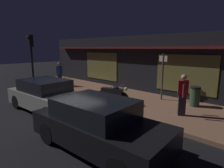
% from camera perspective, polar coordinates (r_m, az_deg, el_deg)
% --- Properties ---
extents(ground_plane, '(60.00, 60.00, 0.00)m').
position_cam_1_polar(ground_plane, '(8.94, -12.61, -7.78)').
color(ground_plane, black).
extents(sidewalk_slab, '(18.00, 4.00, 0.15)m').
position_cam_1_polar(sidewalk_slab, '(10.80, 0.68, -3.86)').
color(sidewalk_slab, '#8C6047').
rests_on(sidewalk_slab, ground_plane).
extents(storefront_building, '(18.00, 3.30, 3.60)m').
position_cam_1_polar(storefront_building, '(13.17, 10.82, 6.26)').
color(storefront_building, black).
rests_on(storefront_building, ground_plane).
extents(motorcycle, '(1.65, 0.77, 0.97)m').
position_cam_1_polar(motorcycle, '(9.14, 0.21, -2.89)').
color(motorcycle, black).
rests_on(motorcycle, sidewalk_slab).
extents(bicycle_parked, '(1.62, 0.54, 0.91)m').
position_cam_1_polar(bicycle_parked, '(11.99, -13.84, -0.57)').
color(bicycle_parked, black).
rests_on(bicycle_parked, sidewalk_slab).
extents(person_photographer, '(0.52, 0.47, 1.67)m').
position_cam_1_polar(person_photographer, '(13.95, -15.69, 3.09)').
color(person_photographer, '#28232D').
rests_on(person_photographer, sidewalk_slab).
extents(person_bystander, '(0.44, 0.58, 1.67)m').
position_cam_1_polar(person_bystander, '(7.93, 20.76, -2.92)').
color(person_bystander, '#28232D').
rests_on(person_bystander, sidewalk_slab).
extents(sign_post, '(0.44, 0.09, 2.40)m').
position_cam_1_polar(sign_post, '(9.98, 15.17, 2.95)').
color(sign_post, '#47474C').
rests_on(sign_post, sidewalk_slab).
extents(trash_bin, '(0.48, 0.48, 0.93)m').
position_cam_1_polar(trash_bin, '(9.51, 23.97, -3.44)').
color(trash_bin, '#2D4C33').
rests_on(trash_bin, sidewalk_slab).
extents(traffic_light_pole, '(0.24, 0.33, 3.60)m').
position_cam_1_polar(traffic_light_pole, '(12.37, -23.38, 8.41)').
color(traffic_light_pole, black).
rests_on(traffic_light_pole, ground_plane).
extents(parked_car_near, '(4.21, 2.04, 1.42)m').
position_cam_1_polar(parked_car_near, '(9.09, -19.37, -3.22)').
color(parked_car_near, black).
rests_on(parked_car_near, ground_plane).
extents(parked_car_far, '(4.20, 2.02, 1.42)m').
position_cam_1_polar(parked_car_far, '(5.41, -4.30, -12.17)').
color(parked_car_far, black).
rests_on(parked_car_far, ground_plane).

